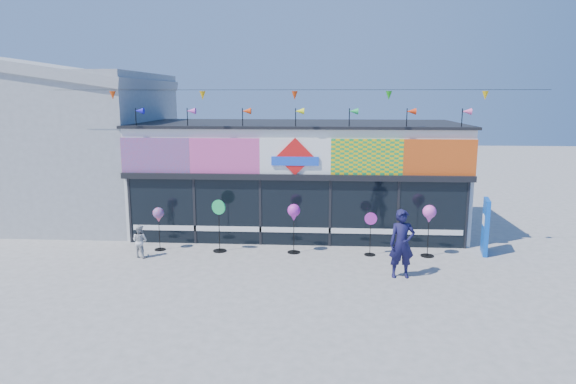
# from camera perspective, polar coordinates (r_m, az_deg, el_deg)

# --- Properties ---
(ground) EXTENTS (80.00, 80.00, 0.00)m
(ground) POSITION_cam_1_polar(r_m,az_deg,el_deg) (14.71, 0.07, -9.72)
(ground) COLOR slate
(ground) RESTS_ON ground
(kite_shop) EXTENTS (16.00, 5.70, 5.31)m
(kite_shop) POSITION_cam_1_polar(r_m,az_deg,el_deg) (19.95, 1.16, 1.83)
(kite_shop) COLOR silver
(kite_shop) RESTS_ON ground
(neighbour_building) EXTENTS (8.18, 7.20, 6.87)m
(neighbour_building) POSITION_cam_1_polar(r_m,az_deg,el_deg) (23.51, -23.95, 5.10)
(neighbour_building) COLOR #A3A6A8
(neighbour_building) RESTS_ON ground
(blue_sign) EXTENTS (0.31, 0.92, 1.83)m
(blue_sign) POSITION_cam_1_polar(r_m,az_deg,el_deg) (17.95, 21.09, -3.60)
(blue_sign) COLOR #0C49B5
(blue_sign) RESTS_ON ground
(spinner_0) EXTENTS (0.37, 0.37, 1.46)m
(spinner_0) POSITION_cam_1_polar(r_m,az_deg,el_deg) (17.62, -14.19, -2.61)
(spinner_0) COLOR black
(spinner_0) RESTS_ON ground
(spinner_1) EXTENTS (0.48, 0.45, 1.75)m
(spinner_1) POSITION_cam_1_polar(r_m,az_deg,el_deg) (17.14, -7.67, -3.58)
(spinner_1) COLOR black
(spinner_1) RESTS_ON ground
(spinner_2) EXTENTS (0.42, 0.42, 1.64)m
(spinner_2) POSITION_cam_1_polar(r_m,az_deg,el_deg) (16.75, 0.65, -2.46)
(spinner_2) COLOR black
(spinner_2) RESTS_ON ground
(spinner_3) EXTENTS (0.40, 0.36, 1.42)m
(spinner_3) POSITION_cam_1_polar(r_m,az_deg,el_deg) (16.85, 9.14, -4.49)
(spinner_3) COLOR black
(spinner_3) RESTS_ON ground
(spinner_4) EXTENTS (0.43, 0.43, 1.69)m
(spinner_4) POSITION_cam_1_polar(r_m,az_deg,el_deg) (16.98, 15.42, -2.53)
(spinner_4) COLOR black
(spinner_4) RESTS_ON ground
(adult_man) EXTENTS (0.75, 0.52, 1.98)m
(adult_man) POSITION_cam_1_polar(r_m,az_deg,el_deg) (14.96, 12.54, -5.64)
(adult_man) COLOR #131238
(adult_man) RESTS_ON ground
(child) EXTENTS (0.59, 0.45, 1.07)m
(child) POSITION_cam_1_polar(r_m,az_deg,el_deg) (17.17, -16.13, -5.25)
(child) COLOR silver
(child) RESTS_ON ground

